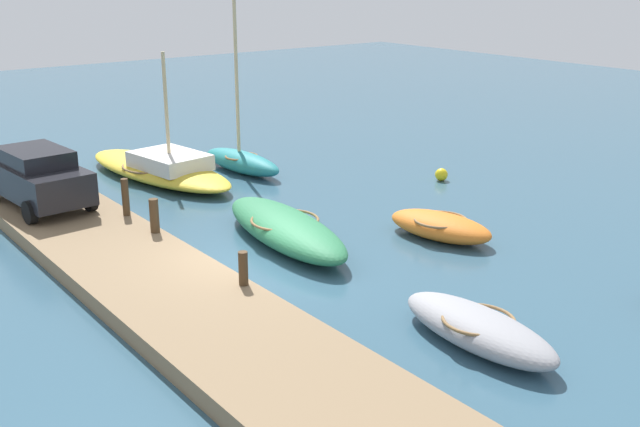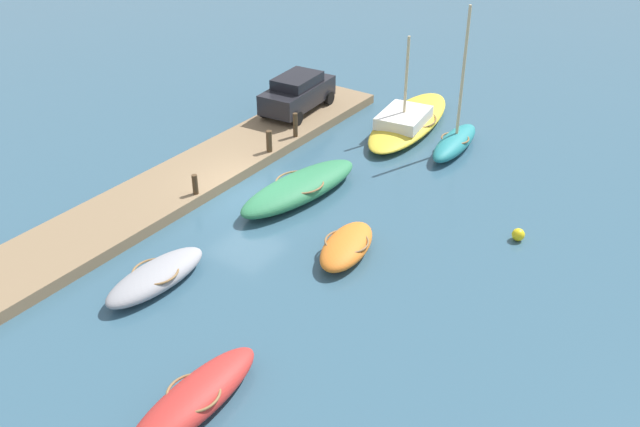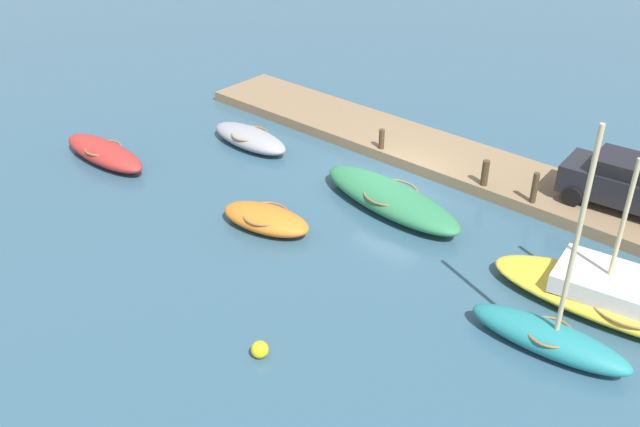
{
  "view_description": "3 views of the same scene",
  "coord_description": "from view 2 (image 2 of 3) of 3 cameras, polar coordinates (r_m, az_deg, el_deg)",
  "views": [
    {
      "loc": [
        14.71,
        -8.94,
        7.01
      ],
      "look_at": [
        0.35,
        2.04,
        1.13
      ],
      "focal_mm": 42.8,
      "sensor_mm": 36.0,
      "label": 1
    },
    {
      "loc": [
        17.57,
        15.69,
        13.02
      ],
      "look_at": [
        0.43,
        3.78,
        0.62
      ],
      "focal_mm": 39.8,
      "sensor_mm": 36.0,
      "label": 2
    },
    {
      "loc": [
        -12.38,
        18.4,
        11.77
      ],
      "look_at": [
        -0.15,
        4.44,
        0.67
      ],
      "focal_mm": 39.34,
      "sensor_mm": 36.0,
      "label": 3
    }
  ],
  "objects": [
    {
      "name": "mooring_post_mid_west",
      "position": [
        28.98,
        -4.11,
        5.82
      ],
      "size": [
        0.24,
        0.24,
        0.9
      ],
      "primitive_type": "cylinder",
      "color": "#47331E",
      "rests_on": "dock_platform"
    },
    {
      "name": "dinghy_orange",
      "position": [
        23.07,
        2.15,
        -2.62
      ],
      "size": [
        3.26,
        1.97,
        0.69
      ],
      "rotation": [
        0.0,
        0.0,
        0.2
      ],
      "color": "orange",
      "rests_on": "ground_plane"
    },
    {
      "name": "ground_plane",
      "position": [
        26.92,
        -6.09,
        1.59
      ],
      "size": [
        84.0,
        84.0,
        0.0
      ],
      "primitive_type": "plane",
      "color": "#33566B"
    },
    {
      "name": "rowboat_red",
      "position": [
        18.02,
        -10.07,
        -14.45
      ],
      "size": [
        4.33,
        1.35,
        0.76
      ],
      "rotation": [
        0.0,
        0.0,
        0.01
      ],
      "color": "#B72D28",
      "rests_on": "ground_plane"
    },
    {
      "name": "mooring_post_mid_east",
      "position": [
        26.15,
        -10.01,
        2.32
      ],
      "size": [
        0.21,
        0.21,
        0.76
      ],
      "primitive_type": "cylinder",
      "color": "#47331E",
      "rests_on": "dock_platform"
    },
    {
      "name": "motorboat_green",
      "position": [
        26.33,
        -1.64,
        2.11
      ],
      "size": [
        5.9,
        2.51,
        0.83
      ],
      "rotation": [
        0.0,
        0.0,
        -0.13
      ],
      "color": "#2D7A4C",
      "rests_on": "ground_plane"
    },
    {
      "name": "rowboat_teal",
      "position": [
        30.44,
        10.79,
        5.74
      ],
      "size": [
        4.1,
        1.44,
        6.09
      ],
      "rotation": [
        0.0,
        0.0,
        0.08
      ],
      "color": "teal",
      "rests_on": "ground_plane"
    },
    {
      "name": "rowboat_grey",
      "position": [
        22.23,
        -13.05,
        -4.94
      ],
      "size": [
        3.75,
        1.48,
        0.7
      ],
      "rotation": [
        0.0,
        0.0,
        -0.03
      ],
      "color": "#939399",
      "rests_on": "ground_plane"
    },
    {
      "name": "marker_buoy",
      "position": [
        24.8,
        15.65,
        -1.65
      ],
      "size": [
        0.44,
        0.44,
        0.44
      ],
      "primitive_type": "sphere",
      "color": "yellow",
      "rests_on": "ground_plane"
    },
    {
      "name": "parked_car",
      "position": [
        32.74,
        -1.82,
        9.7
      ],
      "size": [
        4.16,
        2.21,
        1.69
      ],
      "rotation": [
        0.0,
        0.0,
        0.08
      ],
      "color": "black",
      "rests_on": "dock_platform"
    },
    {
      "name": "mooring_post_west",
      "position": [
        30.24,
        -2.0,
        7.13
      ],
      "size": [
        0.2,
        0.2,
        1.05
      ],
      "primitive_type": "cylinder",
      "color": "#47331E",
      "rests_on": "dock_platform"
    },
    {
      "name": "sailboat_yellow",
      "position": [
        32.26,
        7.09,
        7.45
      ],
      "size": [
        7.71,
        3.39,
        4.38
      ],
      "rotation": [
        0.0,
        0.0,
        0.14
      ],
      "color": "gold",
      "rests_on": "ground_plane"
    },
    {
      "name": "dock_platform",
      "position": [
        28.21,
        -9.65,
        3.22
      ],
      "size": [
        21.26,
        3.1,
        0.41
      ],
      "primitive_type": "cube",
      "color": "#846B4C",
      "rests_on": "ground_plane"
    }
  ]
}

